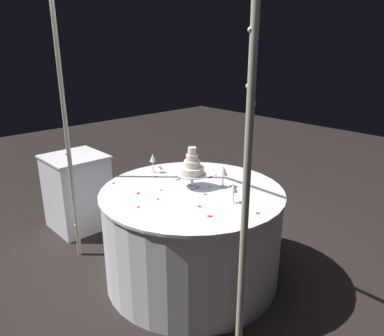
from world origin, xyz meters
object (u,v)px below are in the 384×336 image
(side_table, at_px, (77,192))
(wine_glass_2, at_px, (234,189))
(decorative_arch, at_px, (128,91))
(tiered_cake, at_px, (192,168))
(wine_glass_0, at_px, (223,172))
(wine_glass_1, at_px, (153,159))
(main_table, at_px, (192,234))

(side_table, bearing_deg, wine_glass_2, -170.33)
(side_table, bearing_deg, decorative_arch, 169.28)
(tiered_cake, bearing_deg, wine_glass_0, -131.38)
(side_table, relative_size, tiered_cake, 2.39)
(side_table, relative_size, wine_glass_0, 4.57)
(wine_glass_1, bearing_deg, side_table, 17.44)
(wine_glass_2, bearing_deg, wine_glass_1, 1.32)
(decorative_arch, distance_m, wine_glass_2, 0.96)
(decorative_arch, relative_size, wine_glass_1, 14.44)
(tiered_cake, xyz_separation_m, wine_glass_0, (-0.16, -0.18, -0.03))
(tiered_cake, height_order, wine_glass_0, tiered_cake)
(side_table, bearing_deg, wine_glass_0, -162.83)
(decorative_arch, xyz_separation_m, wine_glass_0, (-0.11, -0.74, -0.66))
(main_table, relative_size, tiered_cake, 4.38)
(wine_glass_0, bearing_deg, main_table, 63.61)
(decorative_arch, distance_m, tiered_cake, 0.84)
(decorative_arch, distance_m, wine_glass_1, 1.00)
(wine_glass_0, bearing_deg, wine_glass_1, 16.78)
(wine_glass_1, xyz_separation_m, wine_glass_2, (-0.88, -0.02, -0.02))
(wine_glass_2, bearing_deg, tiered_cake, 1.20)
(decorative_arch, bearing_deg, wine_glass_0, -98.52)
(main_table, bearing_deg, side_table, 10.03)
(wine_glass_0, height_order, wine_glass_2, wine_glass_0)
(decorative_arch, distance_m, side_table, 1.85)
(side_table, xyz_separation_m, wine_glass_1, (-0.90, -0.28, 0.49))
(main_table, xyz_separation_m, wine_glass_2, (-0.36, -0.05, 0.48))
(wine_glass_2, bearing_deg, wine_glass_0, -33.99)
(decorative_arch, bearing_deg, main_table, -90.13)
(decorative_arch, relative_size, tiered_cake, 7.62)
(wine_glass_0, bearing_deg, wine_glass_2, 146.01)
(tiered_cake, bearing_deg, side_table, 12.12)
(main_table, bearing_deg, wine_glass_1, -3.53)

